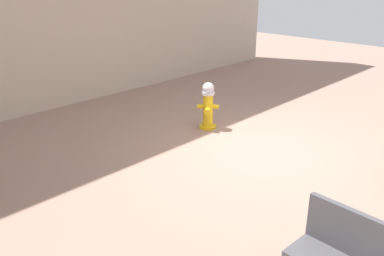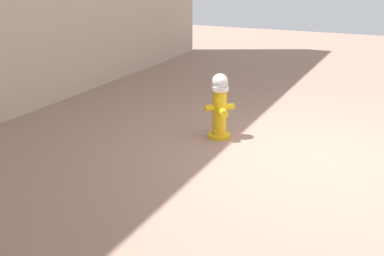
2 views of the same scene
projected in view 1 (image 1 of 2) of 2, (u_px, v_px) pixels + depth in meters
The scene contains 2 objects.
ground_plane at pixel (258, 151), 6.90m from camera, with size 23.40×23.40×0.00m, color #9E7A6B.
fire_hydrant at pixel (208, 106), 7.72m from camera, with size 0.38×0.38×0.91m.
Camera 1 is at (-3.56, 5.30, 2.87)m, focal length 37.84 mm.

